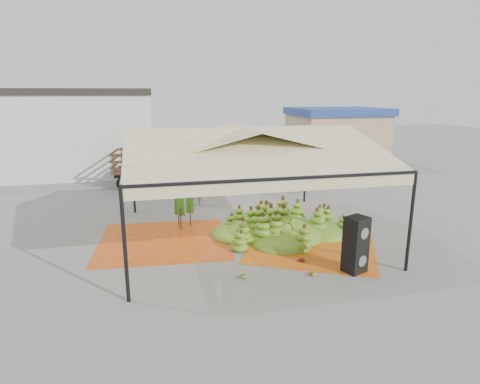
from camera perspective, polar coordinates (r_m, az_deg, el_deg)
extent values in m
plane|color=slate|center=(14.96, 0.57, -6.24)|extent=(90.00, 90.00, 0.00)
cylinder|color=black|center=(10.33, -16.08, -7.41)|extent=(0.10, 0.10, 3.00)
cylinder|color=black|center=(12.65, 23.10, -4.04)|extent=(0.10, 0.10, 3.00)
cylinder|color=black|center=(18.02, -14.99, 1.75)|extent=(0.10, 0.10, 3.00)
cylinder|color=black|center=(19.45, 9.28, 2.92)|extent=(0.10, 0.10, 3.00)
pyramid|color=beige|center=(14.13, 0.60, 7.19)|extent=(8.00, 8.00, 1.00)
cube|color=black|center=(14.20, 0.59, 5.19)|extent=(8.00, 8.00, 0.08)
cube|color=beige|center=(14.23, 0.59, 4.48)|extent=(8.00, 8.00, 0.36)
cube|color=silver|center=(28.55, -26.81, 7.14)|extent=(14.00, 6.00, 5.00)
cube|color=black|center=(28.42, -27.42, 12.53)|extent=(14.30, 6.30, 0.40)
cube|color=tan|center=(29.98, 13.46, 7.16)|extent=(6.00, 5.00, 3.60)
cube|color=navy|center=(29.82, 13.69, 11.07)|extent=(6.30, 5.30, 0.50)
cube|color=#CF6513|center=(14.74, -10.77, -6.79)|extent=(4.80, 4.60, 0.01)
cube|color=orange|center=(14.34, 10.18, -7.36)|extent=(5.74, 5.83, 0.01)
ellipsoid|color=#437F1A|center=(15.00, 6.33, -3.91)|extent=(6.72, 6.17, 1.17)
ellipsoid|color=gold|center=(13.55, 6.18, -8.05)|extent=(0.56, 0.50, 0.21)
ellipsoid|color=gold|center=(12.00, 9.95, -11.27)|extent=(0.45, 0.38, 0.19)
ellipsoid|color=#5B2114|center=(13.42, 16.08, -8.82)|extent=(0.45, 0.38, 0.19)
ellipsoid|color=#5E1D15|center=(12.79, 8.58, -9.59)|extent=(0.51, 0.49, 0.18)
ellipsoid|color=#427618|center=(11.70, 0.16, -11.74)|extent=(0.48, 0.43, 0.19)
ellipsoid|color=#4A7B19|center=(15.07, 0.26, 4.24)|extent=(0.24, 0.24, 0.20)
ellipsoid|color=#4A7B19|center=(15.48, 5.68, 4.43)|extent=(0.24, 0.24, 0.20)
cube|color=black|center=(12.45, 16.00, -9.02)|extent=(0.77, 0.73, 0.85)
cube|color=black|center=(12.15, 16.27, -5.34)|extent=(0.77, 0.73, 0.85)
imported|color=gray|center=(18.83, -6.37, 0.85)|extent=(0.68, 0.45, 1.84)
cube|color=#492818|center=(22.93, -11.67, 3.15)|extent=(4.87, 2.75, 0.11)
cube|color=silver|center=(22.77, -4.01, 3.57)|extent=(1.93, 2.25, 2.13)
cylinder|color=black|center=(22.40, -16.09, 1.18)|extent=(0.86, 0.39, 0.83)
cylinder|color=black|center=(24.18, -15.30, 2.15)|extent=(0.86, 0.39, 0.83)
cylinder|color=black|center=(22.03, -8.51, 1.37)|extent=(0.86, 0.39, 0.83)
cylinder|color=black|center=(23.84, -8.27, 2.34)|extent=(0.86, 0.39, 0.83)
cylinder|color=black|center=(21.99, -4.41, 1.46)|extent=(0.86, 0.39, 0.83)
cylinder|color=black|center=(23.80, -4.49, 2.42)|extent=(0.86, 0.39, 0.83)
ellipsoid|color=#4D861C|center=(22.85, -11.73, 4.29)|extent=(3.89, 2.16, 0.65)
cube|color=yellow|center=(22.75, -10.61, 5.24)|extent=(2.09, 2.08, 0.23)
cube|color=#532D1B|center=(23.46, 7.84, 3.38)|extent=(4.73, 3.38, 0.10)
cube|color=white|center=(25.40, 12.65, 4.18)|extent=(2.12, 2.32, 1.98)
cylinder|color=black|center=(21.92, 6.27, 1.30)|extent=(0.82, 0.52, 0.77)
cylinder|color=black|center=(23.23, 3.53, 2.08)|extent=(0.82, 0.52, 0.77)
cylinder|color=black|center=(23.77, 11.35, 2.10)|extent=(0.82, 0.52, 0.77)
cylinder|color=black|center=(24.98, 8.56, 2.79)|extent=(0.82, 0.52, 0.77)
cylinder|color=black|center=(24.81, 13.74, 2.47)|extent=(0.82, 0.52, 0.77)
cylinder|color=black|center=(25.97, 10.94, 3.12)|extent=(0.82, 0.52, 0.77)
ellipsoid|color=#407F1A|center=(23.38, 7.88, 4.41)|extent=(3.77, 2.68, 0.60)
cube|color=yellow|center=(23.61, 8.69, 5.33)|extent=(2.22, 2.22, 0.21)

